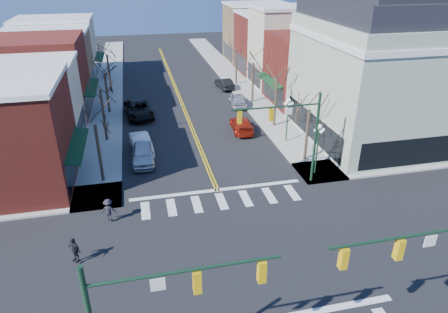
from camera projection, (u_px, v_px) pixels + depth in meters
ground at (244, 258)px, 23.22m from camera, size 160.00×160.00×0.00m
sidewalk_left at (104, 137)px, 38.95m from camera, size 3.50×70.00×0.15m
sidewalk_right at (274, 122)px, 42.41m from camera, size 3.50×70.00×0.15m
bldg_left_stucco_a at (20, 108)px, 35.56m from camera, size 10.00×7.00×7.50m
bldg_left_brick_b at (36, 79)px, 42.33m from camera, size 10.00×9.00×8.50m
bldg_left_tan at (49, 64)px, 49.70m from camera, size 10.00×7.50×7.80m
bldg_left_stucco_b at (58, 50)px, 56.40m from camera, size 10.00×8.00×8.20m
bldg_right_brick_a at (314, 69)px, 47.04m from camera, size 10.00×8.50×8.00m
bldg_right_stucco at (291, 48)px, 53.38m from camera, size 10.00×7.00×10.00m
bldg_right_brick_b at (272, 43)px, 60.27m from camera, size 10.00×8.00×8.50m
bldg_right_tan at (257, 33)px, 67.16m from camera, size 10.00×8.00×9.00m
victorian_corner at (379, 69)px, 36.22m from camera, size 12.25×14.25×13.30m
traffic_mast_near_right at (432, 266)px, 15.76m from camera, size 6.60×0.28×7.20m
traffic_mast_far_right at (293, 128)px, 28.71m from camera, size 6.60×0.28×7.20m
lamppost_corner at (318, 141)px, 30.97m from camera, size 0.36×0.36×4.33m
lamppost_midblock at (288, 113)px, 36.65m from camera, size 0.36×0.36×4.33m
tree_left_a at (99, 154)px, 30.13m from camera, size 0.24×0.24×4.76m
tree_left_b at (104, 116)px, 37.07m from camera, size 0.24×0.24×5.04m
tree_left_c at (107, 94)px, 44.17m from camera, size 0.24×0.24×4.55m
tree_left_d at (109, 74)px, 51.09m from camera, size 0.24×0.24×4.90m
tree_right_a at (307, 136)px, 33.48m from camera, size 0.24×0.24×4.62m
tree_right_b at (275, 103)px, 40.36m from camera, size 0.24×0.24×5.18m
tree_right_c at (253, 83)px, 47.43m from camera, size 0.24×0.24×4.83m
tree_right_d at (236, 67)px, 54.40m from camera, size 0.24×0.24×4.97m
car_left_near at (143, 153)px, 33.95m from camera, size 2.08×4.84×1.63m
car_left_mid at (141, 144)px, 35.76m from camera, size 2.14×4.70×1.49m
car_left_far at (139, 109)px, 43.80m from camera, size 3.44×6.22×1.65m
car_right_near at (242, 125)px, 40.15m from camera, size 2.29×4.85×1.37m
car_right_mid at (238, 99)px, 47.10m from camera, size 2.38×4.71×1.54m
car_right_far at (224, 84)px, 53.43m from camera, size 1.97×4.37×1.39m
pedestrian_dark_a at (74, 250)px, 22.42m from camera, size 0.93×0.92×1.58m
pedestrian_dark_b at (109, 210)px, 26.01m from camera, size 1.10×0.75×1.56m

